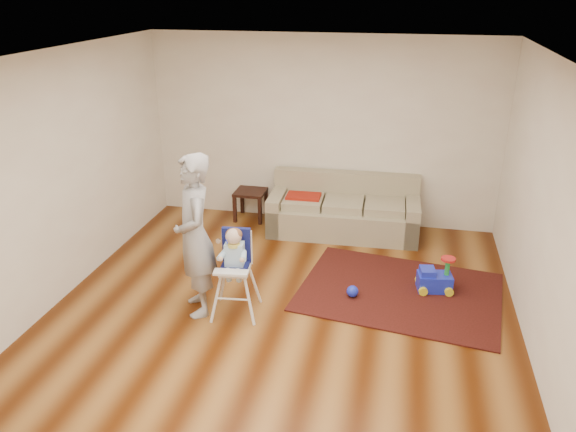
% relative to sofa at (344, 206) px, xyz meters
% --- Properties ---
extents(ground, '(5.50, 5.50, 0.00)m').
position_rel_sofa_xyz_m(ground, '(-0.39, -2.30, -0.40)').
color(ground, '#461D05').
rests_on(ground, ground).
extents(room_envelope, '(5.04, 5.52, 2.72)m').
position_rel_sofa_xyz_m(room_envelope, '(-0.39, -1.77, 1.47)').
color(room_envelope, silver).
rests_on(room_envelope, ground).
extents(sofa, '(2.11, 0.92, 0.81)m').
position_rel_sofa_xyz_m(sofa, '(0.00, 0.00, 0.00)').
color(sofa, '#9C9473').
rests_on(sofa, ground).
extents(side_table, '(0.45, 0.45, 0.45)m').
position_rel_sofa_xyz_m(side_table, '(-1.43, 0.24, -0.18)').
color(side_table, black).
rests_on(side_table, ground).
extents(area_rug, '(2.45, 1.97, 0.02)m').
position_rel_sofa_xyz_m(area_rug, '(0.85, -1.54, -0.40)').
color(area_rug, black).
rests_on(area_rug, ground).
extents(ride_on_toy, '(0.42, 0.33, 0.42)m').
position_rel_sofa_xyz_m(ride_on_toy, '(1.24, -1.42, -0.18)').
color(ride_on_toy, '#1C2CDC').
rests_on(ride_on_toy, area_rug).
extents(toy_ball, '(0.13, 0.13, 0.13)m').
position_rel_sofa_xyz_m(toy_ball, '(0.33, -1.77, -0.32)').
color(toy_ball, '#1C2CDC').
rests_on(toy_ball, area_rug).
extents(high_chair, '(0.51, 0.51, 1.00)m').
position_rel_sofa_xyz_m(high_chair, '(-0.87, -2.33, 0.08)').
color(high_chair, white).
rests_on(high_chair, ground).
extents(adult, '(0.68, 0.77, 1.77)m').
position_rel_sofa_xyz_m(adult, '(-1.29, -2.36, 0.48)').
color(adult, gray).
rests_on(adult, ground).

